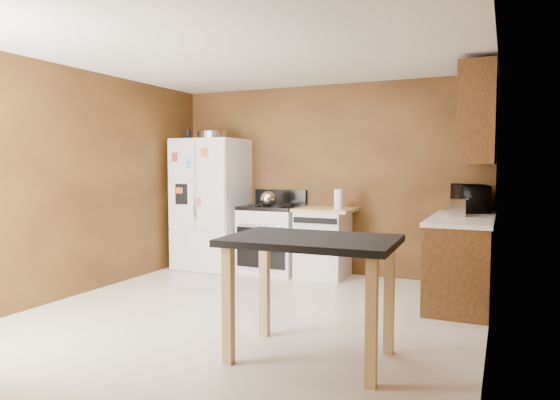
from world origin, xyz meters
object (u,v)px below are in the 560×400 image
Objects in this scene: roasting_pan at (212,135)px; toaster at (457,207)px; kettle at (268,199)px; paper_towel at (338,200)px; dishwasher at (323,242)px; microwave at (470,199)px; pen_cup at (188,135)px; gas_range at (272,238)px; island at (311,256)px; green_canister at (338,205)px; refrigerator at (211,204)px.

toaster is at bearing -6.44° from roasting_pan.
paper_towel is at bearing -0.56° from kettle.
microwave is at bearing 3.30° from dishwasher.
kettle is 0.78× the size of toaster.
toaster is (3.61, -0.28, -0.87)m from pen_cup.
pen_cup is 2.41m from dishwasher.
gas_range is (-0.00, 0.12, -0.54)m from kettle.
roasting_pan is 0.33× the size of island.
pen_cup reaches higher than dishwasher.
pen_cup is 0.12× the size of gas_range.
dishwasher is at bearing 4.76° from pen_cup.
pen_cup is 3.87m from island.
toaster is at bearing -4.39° from pen_cup.
island is (1.55, -2.60, 0.31)m from gas_range.
roasting_pan is at bearing 167.80° from toaster.
green_canister is at bearing 4.98° from pen_cup.
refrigerator is (-3.29, 0.35, -0.09)m from toaster.
gas_range is at bearing 120.86° from island.
island is at bearing -58.00° from kettle.
pen_cup is 0.52× the size of toaster.
kettle is 0.11× the size of refrigerator.
roasting_pan is 0.35m from pen_cup.
toaster is 0.55m from microwave.
pen_cup is 1.32× the size of green_canister.
refrigerator reaches higher than island.
toaster is at bearing -14.80° from dishwasher.
pen_cup is 0.15× the size of dishwasher.
green_canister is at bearing 3.04° from gas_range.
green_canister is 0.09× the size of gas_range.
kettle is 0.55m from gas_range.
dishwasher is at bearing -172.67° from green_canister.
microwave is (1.57, 0.08, 0.10)m from green_canister.
pen_cup is 0.07× the size of refrigerator.
island is at bearing 137.19° from microwave.
roasting_pan is 1.65× the size of toaster.
refrigerator is at bearing 13.60° from pen_cup.
dishwasher is (1.63, 0.09, -0.45)m from refrigerator.
gas_range is 0.72m from dishwasher.
refrigerator is (-0.91, 0.05, -0.10)m from kettle.
microwave is 0.47× the size of gas_range.
dishwasher is at bearing 2.99° from refrigerator.
green_canister is (0.90, 0.16, -0.06)m from kettle.
microwave reaches higher than kettle.
roasting_pan reaches higher than green_canister.
toaster is at bearing 146.56° from microwave.
dishwasher is (0.72, 0.02, -0.01)m from gas_range.
microwave is at bearing 74.91° from toaster.
pen_cup reaches higher than green_canister.
microwave is at bearing 4.07° from pen_cup.
pen_cup reaches higher than refrigerator.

